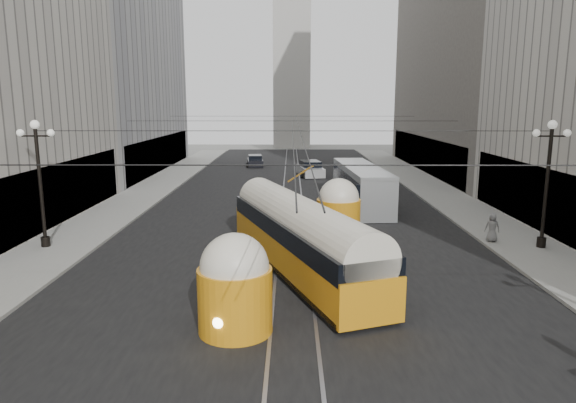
{
  "coord_description": "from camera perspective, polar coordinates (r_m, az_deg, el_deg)",
  "views": [
    {
      "loc": [
        -0.08,
        -7.18,
        7.34
      ],
      "look_at": [
        -0.21,
        13.3,
        3.4
      ],
      "focal_mm": 32.0,
      "sensor_mm": 36.0,
      "label": 1
    }
  ],
  "objects": [
    {
      "name": "building_left_far",
      "position": [
        59.07,
        -20.27,
        17.04
      ],
      "size": [
        12.6,
        28.6,
        28.6
      ],
      "color": "#999999",
      "rests_on": "ground"
    },
    {
      "name": "sedan_white_far",
      "position": [
        52.37,
        2.49,
        3.62
      ],
      "size": [
        2.84,
        5.19,
        1.55
      ],
      "color": "silver",
      "rests_on": "ground"
    },
    {
      "name": "lamppost_left_mid",
      "position": [
        28.35,
        -25.88,
        2.52
      ],
      "size": [
        1.86,
        0.44,
        6.37
      ],
      "color": "black",
      "rests_on": "sidewalk_left"
    },
    {
      "name": "building_right_far",
      "position": [
        59.4,
        21.3,
        18.88
      ],
      "size": [
        12.6,
        32.6,
        32.6
      ],
      "color": "#514C47",
      "rests_on": "ground"
    },
    {
      "name": "rail_left",
      "position": [
        40.36,
        -0.6,
        0.43
      ],
      "size": [
        0.12,
        85.0,
        0.04
      ],
      "primitive_type": "cube",
      "color": "gray",
      "rests_on": "ground"
    },
    {
      "name": "sedan_dark_far",
      "position": [
        60.65,
        -3.68,
        4.5
      ],
      "size": [
        2.17,
        4.34,
        1.32
      ],
      "color": "black",
      "rests_on": "ground"
    },
    {
      "name": "city_bus",
      "position": [
        37.29,
        8.13,
        1.91
      ],
      "size": [
        3.08,
        11.49,
        2.89
      ],
      "color": "#B2B6B8",
      "rests_on": "ground"
    },
    {
      "name": "sidewalk_right",
      "position": [
        45.42,
        15.78,
        1.29
      ],
      "size": [
        4.0,
        72.0,
        0.15
      ],
      "primitive_type": "cube",
      "color": "gray",
      "rests_on": "ground"
    },
    {
      "name": "lamppost_right_mid",
      "position": [
        28.42,
        26.88,
        2.45
      ],
      "size": [
        1.86,
        0.44,
        6.37
      ],
      "color": "black",
      "rests_on": "sidewalk_right"
    },
    {
      "name": "catenary",
      "position": [
        38.7,
        0.66,
        8.74
      ],
      "size": [
        25.0,
        72.0,
        0.23
      ],
      "color": "black",
      "rests_on": "ground"
    },
    {
      "name": "rail_right",
      "position": [
        40.36,
        1.53,
        0.42
      ],
      "size": [
        0.12,
        85.0,
        0.04
      ],
      "primitive_type": "cube",
      "color": "gray",
      "rests_on": "ground"
    },
    {
      "name": "sidewalk_left",
      "position": [
        45.38,
        -14.88,
        1.32
      ],
      "size": [
        4.0,
        72.0,
        0.15
      ],
      "primitive_type": "cube",
      "color": "gray",
      "rests_on": "ground"
    },
    {
      "name": "distant_tower",
      "position": [
        87.51,
        0.42,
        15.91
      ],
      "size": [
        6.0,
        6.0,
        31.36
      ],
      "color": "#B2AFA8",
      "rests_on": "ground"
    },
    {
      "name": "pedestrian_sidewalk_right",
      "position": [
        29.02,
        21.75,
        -2.69
      ],
      "size": [
        0.82,
        0.6,
        1.52
      ],
      "primitive_type": "imported",
      "rotation": [
        0.0,
        0.0,
        2.93
      ],
      "color": "slate",
      "rests_on": "sidewalk_right"
    },
    {
      "name": "road",
      "position": [
        40.35,
        0.47,
        0.42
      ],
      "size": [
        20.0,
        85.0,
        0.02
      ],
      "primitive_type": "cube",
      "color": "black",
      "rests_on": "ground"
    },
    {
      "name": "streetcar",
      "position": [
        22.4,
        1.38,
        -3.86
      ],
      "size": [
        6.84,
        14.48,
        3.34
      ],
      "color": "orange",
      "rests_on": "ground"
    }
  ]
}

